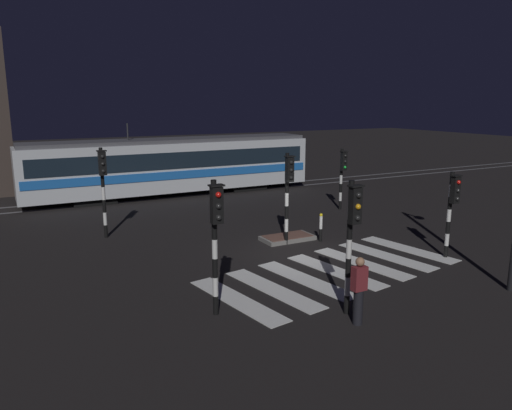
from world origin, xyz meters
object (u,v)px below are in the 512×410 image
object	(u,v)px
traffic_light_kerb_mid_left	(352,228)
tram	(173,165)
traffic_light_corner_near_right	(452,202)
pedestrian_waiting_at_kerb	(359,290)
traffic_light_corner_near_left	(216,228)
traffic_light_corner_far_left	(103,179)
traffic_light_median_centre	(288,185)
traffic_light_corner_far_right	(343,170)
bollard_island_edge	(321,227)

from	to	relation	value
traffic_light_kerb_mid_left	tram	bearing A→B (deg)	85.93
traffic_light_corner_near_right	pedestrian_waiting_at_kerb	size ratio (longest dim) A/B	1.76
traffic_light_corner_near_left	tram	xyz separation A→B (m)	(4.24, 16.09, -0.55)
traffic_light_corner_near_right	traffic_light_kerb_mid_left	bearing A→B (deg)	-160.82
traffic_light_corner_far_left	traffic_light_median_centre	xyz separation A→B (m)	(5.87, -4.16, -0.07)
traffic_light_corner_far_right	bollard_island_edge	bearing A→B (deg)	-135.12
traffic_light_median_centre	traffic_light_kerb_mid_left	bearing A→B (deg)	-107.11
traffic_light_kerb_mid_left	tram	distance (m)	17.66
traffic_light_corner_far_left	pedestrian_waiting_at_kerb	world-z (taller)	traffic_light_corner_far_left
traffic_light_corner_far_left	traffic_light_corner_far_right	xyz separation A→B (m)	(11.44, -0.19, -0.36)
traffic_light_kerb_mid_left	traffic_light_corner_near_right	distance (m)	6.30
bollard_island_edge	pedestrian_waiting_at_kerb	bearing A→B (deg)	-118.00
traffic_light_corner_far_right	traffic_light_kerb_mid_left	bearing A→B (deg)	-126.56
traffic_light_kerb_mid_left	bollard_island_edge	distance (m)	6.91
traffic_light_corner_near_left	traffic_light_kerb_mid_left	world-z (taller)	traffic_light_corner_near_left
traffic_light_corner_far_right	traffic_light_corner_near_right	world-z (taller)	traffic_light_corner_far_right
traffic_light_median_centre	pedestrian_waiting_at_kerb	world-z (taller)	traffic_light_median_centre
traffic_light_corner_near_right	bollard_island_edge	size ratio (longest dim) A/B	2.72
traffic_light_corner_near_right	pedestrian_waiting_at_kerb	distance (m)	6.71
traffic_light_corner_far_right	tram	world-z (taller)	tram
traffic_light_corner_far_right	bollard_island_edge	world-z (taller)	traffic_light_corner_far_right
traffic_light_median_centre	tram	xyz separation A→B (m)	(-0.61, 11.56, -0.54)
traffic_light_kerb_mid_left	traffic_light_corner_far_right	bearing A→B (deg)	53.44
tram	pedestrian_waiting_at_kerb	world-z (taller)	tram
traffic_light_median_centre	tram	size ratio (longest dim) A/B	0.21
pedestrian_waiting_at_kerb	tram	bearing A→B (deg)	85.57
traffic_light_corner_near_right	traffic_light_corner_near_left	bearing A→B (deg)	-176.50
traffic_light_corner_near_left	traffic_light_corner_far_left	size ratio (longest dim) A/B	0.97
traffic_light_corner_near_left	pedestrian_waiting_at_kerb	world-z (taller)	traffic_light_corner_near_left
traffic_light_median_centre	traffic_light_corner_near_right	xyz separation A→B (m)	(4.08, -3.98, -0.31)
traffic_light_corner_far_right	tram	size ratio (longest dim) A/B	0.18
traffic_light_corner_far_left	traffic_light_kerb_mid_left	distance (m)	10.97
traffic_light_corner_near_left	pedestrian_waiting_at_kerb	size ratio (longest dim) A/B	2.04
traffic_light_corner_far_left	traffic_light_corner_far_right	world-z (taller)	traffic_light_corner_far_left
traffic_light_corner_far_left	traffic_light_corner_near_right	bearing A→B (deg)	-39.32
traffic_light_corner_far_right	traffic_light_corner_near_right	distance (m)	8.09
traffic_light_corner_near_right	bollard_island_edge	world-z (taller)	traffic_light_corner_near_right
traffic_light_corner_near_left	bollard_island_edge	distance (m)	7.79
traffic_light_corner_near_right	tram	size ratio (longest dim) A/B	0.18
traffic_light_corner_far_left	pedestrian_waiting_at_kerb	distance (m)	11.51
traffic_light_corner_far_left	pedestrian_waiting_at_kerb	bearing A→B (deg)	-70.25
tram	traffic_light_kerb_mid_left	bearing A→B (deg)	-94.07
traffic_light_corner_far_left	traffic_light_median_centre	world-z (taller)	traffic_light_corner_far_left
traffic_light_kerb_mid_left	traffic_light_corner_far_right	size ratio (longest dim) A/B	1.14
traffic_light_corner_far_right	tram	bearing A→B (deg)	129.14
traffic_light_corner_far_right	tram	distance (m)	9.79
traffic_light_kerb_mid_left	pedestrian_waiting_at_kerb	bearing A→B (deg)	-105.72
traffic_light_corner_far_left	traffic_light_corner_near_left	bearing A→B (deg)	-83.32
tram	bollard_island_edge	xyz separation A→B (m)	(1.99, -11.76, -1.19)
traffic_light_corner_far_left	traffic_light_kerb_mid_left	size ratio (longest dim) A/B	1.03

